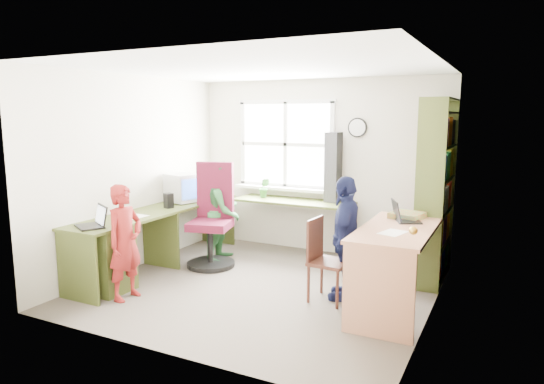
# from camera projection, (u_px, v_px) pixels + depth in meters

# --- Properties ---
(room) EXTENTS (3.64, 3.44, 2.44)m
(room) POSITION_uv_depth(u_px,v_px,m) (267.00, 179.00, 5.32)
(room) COLOR #4F473E
(room) RESTS_ON ground
(l_desk) EXTENTS (2.38, 2.95, 0.75)m
(l_desk) POSITION_uv_depth(u_px,v_px,m) (152.00, 240.00, 5.69)
(l_desk) COLOR #434E1F
(l_desk) RESTS_ON ground
(right_desk) EXTENTS (0.67, 1.45, 0.84)m
(right_desk) POSITION_uv_depth(u_px,v_px,m) (397.00, 250.00, 4.73)
(right_desk) COLOR tan
(right_desk) RESTS_ON ground
(bookshelf) EXTENTS (0.30, 1.02, 2.10)m
(bookshelf) POSITION_uv_depth(u_px,v_px,m) (436.00, 195.00, 5.60)
(bookshelf) COLOR #434E1F
(bookshelf) RESTS_ON ground
(swivel_chair) EXTENTS (0.75, 0.75, 1.31)m
(swivel_chair) POSITION_uv_depth(u_px,v_px,m) (212.00, 222.00, 6.20)
(swivel_chair) COLOR black
(swivel_chair) RESTS_ON ground
(wooden_chair) EXTENTS (0.40, 0.40, 0.86)m
(wooden_chair) POSITION_uv_depth(u_px,v_px,m) (324.00, 256.00, 5.02)
(wooden_chair) COLOR #462117
(wooden_chair) RESTS_ON ground
(crt_monitor) EXTENTS (0.47, 0.44, 0.39)m
(crt_monitor) POSITION_uv_depth(u_px,v_px,m) (182.00, 188.00, 6.50)
(crt_monitor) COLOR silver
(crt_monitor) RESTS_ON l_desk
(laptop_left) EXTENTS (0.42, 0.40, 0.23)m
(laptop_left) POSITION_uv_depth(u_px,v_px,m) (94.00, 222.00, 5.09)
(laptop_left) COLOR black
(laptop_left) RESTS_ON l_desk
(laptop_right) EXTENTS (0.37, 0.40, 0.22)m
(laptop_right) POSITION_uv_depth(u_px,v_px,m) (403.00, 216.00, 4.97)
(laptop_right) COLOR black
(laptop_right) RESTS_ON right_desk
(speaker_a) EXTENTS (0.12, 0.12, 0.19)m
(speaker_a) POSITION_uv_depth(u_px,v_px,m) (169.00, 201.00, 6.12)
(speaker_a) COLOR black
(speaker_a) RESTS_ON l_desk
(speaker_b) EXTENTS (0.12, 0.12, 0.19)m
(speaker_b) POSITION_uv_depth(u_px,v_px,m) (191.00, 194.00, 6.65)
(speaker_b) COLOR black
(speaker_b) RESTS_ON l_desk
(cd_tower) EXTENTS (0.21, 0.20, 0.94)m
(cd_tower) POSITION_uv_depth(u_px,v_px,m) (333.00, 167.00, 6.48)
(cd_tower) COLOR black
(cd_tower) RESTS_ON l_desk
(game_box) EXTENTS (0.37, 0.37, 0.06)m
(game_box) POSITION_uv_depth(u_px,v_px,m) (407.00, 215.00, 5.11)
(game_box) COLOR red
(game_box) RESTS_ON right_desk
(paper_a) EXTENTS (0.24, 0.33, 0.00)m
(paper_a) POSITION_uv_depth(u_px,v_px,m) (133.00, 217.00, 5.57)
(paper_a) COLOR white
(paper_a) RESTS_ON l_desk
(paper_b) EXTENTS (0.25, 0.31, 0.00)m
(paper_b) POSITION_uv_depth(u_px,v_px,m) (393.00, 233.00, 4.48)
(paper_b) COLOR white
(paper_b) RESTS_ON right_desk
(potted_plant) EXTENTS (0.18, 0.16, 0.28)m
(potted_plant) POSITION_uv_depth(u_px,v_px,m) (264.00, 188.00, 6.89)
(potted_plant) COLOR #357930
(potted_plant) RESTS_ON l_desk
(person_red) EXTENTS (0.31, 0.45, 1.21)m
(person_red) POSITION_uv_depth(u_px,v_px,m) (125.00, 242.00, 5.03)
(person_red) COLOR maroon
(person_red) RESTS_ON ground
(person_green) EXTENTS (0.58, 0.70, 1.31)m
(person_green) POSITION_uv_depth(u_px,v_px,m) (224.00, 211.00, 6.42)
(person_green) COLOR #296632
(person_green) RESTS_ON ground
(person_navy) EXTENTS (0.43, 0.80, 1.30)m
(person_navy) POSITION_uv_depth(u_px,v_px,m) (345.00, 238.00, 5.03)
(person_navy) COLOR #14193F
(person_navy) RESTS_ON ground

